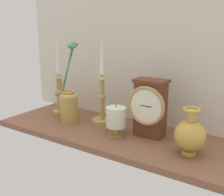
{
  "coord_description": "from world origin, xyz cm",
  "views": [
    {
      "loc": [
        59.0,
        -89.54,
        42.09
      ],
      "look_at": [
        0.11,
        0.0,
        14.0
      ],
      "focal_mm": 44.2,
      "sensor_mm": 36.0,
      "label": 1
    }
  ],
  "objects_px": {
    "mantel_clock": "(150,107)",
    "brass_vase_bulbous": "(190,135)",
    "brass_vase_jar": "(69,103)",
    "candlestick_tall_left": "(102,98)",
    "pillar_candle_front": "(116,119)",
    "candlestick_tall_center": "(59,91)"
  },
  "relations": [
    {
      "from": "brass_vase_bulbous",
      "to": "brass_vase_jar",
      "type": "relative_size",
      "value": 0.46
    },
    {
      "from": "mantel_clock",
      "to": "candlestick_tall_left",
      "type": "xyz_separation_m",
      "value": [
        -0.24,
        0.02,
        -0.0
      ]
    },
    {
      "from": "candlestick_tall_left",
      "to": "pillar_candle_front",
      "type": "height_order",
      "value": "candlestick_tall_left"
    },
    {
      "from": "mantel_clock",
      "to": "brass_vase_bulbous",
      "type": "relative_size",
      "value": 1.39
    },
    {
      "from": "candlestick_tall_left",
      "to": "brass_vase_bulbous",
      "type": "relative_size",
      "value": 2.31
    },
    {
      "from": "pillar_candle_front",
      "to": "brass_vase_jar",
      "type": "bearing_deg",
      "value": 174.58
    },
    {
      "from": "brass_vase_bulbous",
      "to": "pillar_candle_front",
      "type": "bearing_deg",
      "value": 178.68
    },
    {
      "from": "brass_vase_jar",
      "to": "pillar_candle_front",
      "type": "height_order",
      "value": "brass_vase_jar"
    },
    {
      "from": "candlestick_tall_center",
      "to": "brass_vase_bulbous",
      "type": "distance_m",
      "value": 0.68
    },
    {
      "from": "mantel_clock",
      "to": "brass_vase_bulbous",
      "type": "bearing_deg",
      "value": -21.75
    },
    {
      "from": "brass_vase_bulbous",
      "to": "mantel_clock",
      "type": "bearing_deg",
      "value": 158.25
    },
    {
      "from": "mantel_clock",
      "to": "candlestick_tall_center",
      "type": "distance_m",
      "value": 0.49
    },
    {
      "from": "mantel_clock",
      "to": "pillar_candle_front",
      "type": "relative_size",
      "value": 1.77
    },
    {
      "from": "brass_vase_bulbous",
      "to": "brass_vase_jar",
      "type": "xyz_separation_m",
      "value": [
        -0.56,
        0.03,
        0.02
      ]
    },
    {
      "from": "pillar_candle_front",
      "to": "brass_vase_bulbous",
      "type": "bearing_deg",
      "value": -1.32
    },
    {
      "from": "mantel_clock",
      "to": "brass_vase_jar",
      "type": "xyz_separation_m",
      "value": [
        -0.38,
        -0.04,
        -0.03
      ]
    },
    {
      "from": "candlestick_tall_left",
      "to": "brass_vase_bulbous",
      "type": "bearing_deg",
      "value": -12.6
    },
    {
      "from": "candlestick_tall_center",
      "to": "brass_vase_bulbous",
      "type": "bearing_deg",
      "value": -7.41
    },
    {
      "from": "brass_vase_bulbous",
      "to": "brass_vase_jar",
      "type": "distance_m",
      "value": 0.56
    },
    {
      "from": "candlestick_tall_center",
      "to": "pillar_candle_front",
      "type": "bearing_deg",
      "value": -12.09
    },
    {
      "from": "mantel_clock",
      "to": "candlestick_tall_left",
      "type": "height_order",
      "value": "candlestick_tall_left"
    },
    {
      "from": "candlestick_tall_left",
      "to": "brass_vase_jar",
      "type": "distance_m",
      "value": 0.15
    }
  ]
}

